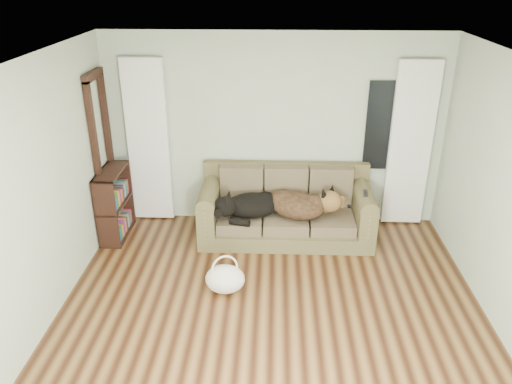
{
  "coord_description": "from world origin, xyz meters",
  "views": [
    {
      "loc": [
        0.01,
        -3.91,
        3.35
      ],
      "look_at": [
        -0.21,
        1.6,
        0.81
      ],
      "focal_mm": 35.0,
      "sensor_mm": 36.0,
      "label": 1
    }
  ],
  "objects_px": {
    "dog_shepherd": "(300,206)",
    "tote_bag": "(225,279)",
    "dog_black_lab": "(249,207)",
    "bookshelf": "(114,201)",
    "sofa": "(286,206)"
  },
  "relations": [
    {
      "from": "dog_black_lab",
      "to": "dog_shepherd",
      "type": "xyz_separation_m",
      "value": [
        0.65,
        0.03,
        0.01
      ]
    },
    {
      "from": "dog_black_lab",
      "to": "bookshelf",
      "type": "relative_size",
      "value": 0.76
    },
    {
      "from": "dog_black_lab",
      "to": "bookshelf",
      "type": "height_order",
      "value": "bookshelf"
    },
    {
      "from": "tote_bag",
      "to": "bookshelf",
      "type": "distance_m",
      "value": 2.02
    },
    {
      "from": "sofa",
      "to": "dog_black_lab",
      "type": "xyz_separation_m",
      "value": [
        -0.48,
        -0.11,
        0.03
      ]
    },
    {
      "from": "dog_shepherd",
      "to": "sofa",
      "type": "bearing_deg",
      "value": 2.93
    },
    {
      "from": "dog_black_lab",
      "to": "tote_bag",
      "type": "height_order",
      "value": "dog_black_lab"
    },
    {
      "from": "sofa",
      "to": "dog_shepherd",
      "type": "relative_size",
      "value": 2.83
    },
    {
      "from": "dog_black_lab",
      "to": "sofa",
      "type": "bearing_deg",
      "value": 3.56
    },
    {
      "from": "dog_black_lab",
      "to": "tote_bag",
      "type": "bearing_deg",
      "value": -109.45
    },
    {
      "from": "dog_black_lab",
      "to": "dog_shepherd",
      "type": "height_order",
      "value": "dog_shepherd"
    },
    {
      "from": "dog_black_lab",
      "to": "bookshelf",
      "type": "bearing_deg",
      "value": 169.21
    },
    {
      "from": "tote_bag",
      "to": "dog_shepherd",
      "type": "bearing_deg",
      "value": 54.19
    },
    {
      "from": "dog_shepherd",
      "to": "tote_bag",
      "type": "bearing_deg",
      "value": 81.92
    },
    {
      "from": "tote_bag",
      "to": "dog_black_lab",
      "type": "bearing_deg",
      "value": 79.81
    }
  ]
}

